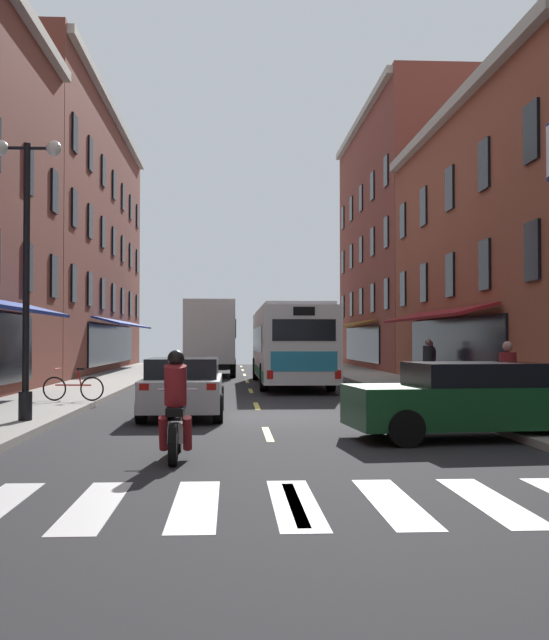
{
  "coord_description": "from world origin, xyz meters",
  "views": [
    {
      "loc": [
        -0.71,
        -18.87,
        1.82
      ],
      "look_at": [
        0.95,
        11.32,
        2.57
      ],
      "focal_mm": 44.76,
      "sensor_mm": 36.0,
      "label": 1
    }
  ],
  "objects_px": {
    "pedestrian_mid": "(428,363)",
    "sedan_far": "(184,387)",
    "box_truck": "(211,338)",
    "pedestrian_near": "(431,362)",
    "sedan_mid": "(469,400)",
    "sedan_near": "(218,357)",
    "pedestrian_far": "(508,379)",
    "street_lamp_twin": "(26,266)",
    "bicycle_near": "(73,388)",
    "motorcycle_rider": "(176,412)",
    "transit_bus": "(289,344)"
  },
  "relations": [
    {
      "from": "transit_bus",
      "to": "pedestrian_mid",
      "type": "relative_size",
      "value": 7.25
    },
    {
      "from": "pedestrian_mid",
      "to": "motorcycle_rider",
      "type": "bearing_deg",
      "value": 40.0
    },
    {
      "from": "sedan_mid",
      "to": "bicycle_near",
      "type": "height_order",
      "value": "sedan_mid"
    },
    {
      "from": "pedestrian_mid",
      "to": "box_truck",
      "type": "bearing_deg",
      "value": -81.86
    },
    {
      "from": "box_truck",
      "to": "bicycle_near",
      "type": "height_order",
      "value": "box_truck"
    },
    {
      "from": "transit_bus",
      "to": "sedan_near",
      "type": "xyz_separation_m",
      "value": [
        -3.18,
        19.25,
        -0.91
      ]
    },
    {
      "from": "transit_bus",
      "to": "street_lamp_twin",
      "type": "bearing_deg",
      "value": -113.93
    },
    {
      "from": "street_lamp_twin",
      "to": "pedestrian_near",
      "type": "bearing_deg",
      "value": 46.2
    },
    {
      "from": "sedan_near",
      "to": "motorcycle_rider",
      "type": "bearing_deg",
      "value": -89.99
    },
    {
      "from": "pedestrian_mid",
      "to": "pedestrian_near",
      "type": "bearing_deg",
      "value": -129.08
    },
    {
      "from": "pedestrian_mid",
      "to": "sedan_near",
      "type": "bearing_deg",
      "value": -95.18
    },
    {
      "from": "pedestrian_mid",
      "to": "sedan_mid",
      "type": "bearing_deg",
      "value": 56.54
    },
    {
      "from": "sedan_mid",
      "to": "street_lamp_twin",
      "type": "distance_m",
      "value": 9.37
    },
    {
      "from": "bicycle_near",
      "to": "pedestrian_mid",
      "type": "relative_size",
      "value": 0.99
    },
    {
      "from": "sedan_near",
      "to": "sedan_far",
      "type": "relative_size",
      "value": 0.95
    },
    {
      "from": "sedan_mid",
      "to": "pedestrian_far",
      "type": "distance_m",
      "value": 2.72
    },
    {
      "from": "sedan_near",
      "to": "sedan_mid",
      "type": "xyz_separation_m",
      "value": [
        5.19,
        -36.66,
        -0.0
      ]
    },
    {
      "from": "box_truck",
      "to": "motorcycle_rider",
      "type": "relative_size",
      "value": 3.42
    },
    {
      "from": "sedan_far",
      "to": "bicycle_near",
      "type": "height_order",
      "value": "sedan_far"
    },
    {
      "from": "pedestrian_far",
      "to": "sedan_mid",
      "type": "bearing_deg",
      "value": 174.09
    },
    {
      "from": "motorcycle_rider",
      "to": "pedestrian_mid",
      "type": "height_order",
      "value": "pedestrian_mid"
    },
    {
      "from": "pedestrian_mid",
      "to": "sedan_far",
      "type": "bearing_deg",
      "value": 22.75
    },
    {
      "from": "bicycle_near",
      "to": "pedestrian_near",
      "type": "distance_m",
      "value": 13.54
    },
    {
      "from": "sedan_mid",
      "to": "sedan_far",
      "type": "distance_m",
      "value": 7.13
    },
    {
      "from": "transit_bus",
      "to": "box_truck",
      "type": "height_order",
      "value": "box_truck"
    },
    {
      "from": "sedan_mid",
      "to": "pedestrian_mid",
      "type": "bearing_deg",
      "value": 79.2
    },
    {
      "from": "box_truck",
      "to": "sedan_mid",
      "type": "height_order",
      "value": "box_truck"
    },
    {
      "from": "transit_bus",
      "to": "sedan_mid",
      "type": "bearing_deg",
      "value": -83.38
    },
    {
      "from": "motorcycle_rider",
      "to": "bicycle_near",
      "type": "bearing_deg",
      "value": 109.3
    },
    {
      "from": "box_truck",
      "to": "motorcycle_rider",
      "type": "bearing_deg",
      "value": -89.69
    },
    {
      "from": "street_lamp_twin",
      "to": "sedan_near",
      "type": "bearing_deg",
      "value": 84.26
    },
    {
      "from": "sedan_far",
      "to": "pedestrian_far",
      "type": "relative_size",
      "value": 2.74
    },
    {
      "from": "bicycle_near",
      "to": "street_lamp_twin",
      "type": "relative_size",
      "value": 0.29
    },
    {
      "from": "motorcycle_rider",
      "to": "pedestrian_far",
      "type": "height_order",
      "value": "pedestrian_far"
    },
    {
      "from": "box_truck",
      "to": "sedan_near",
      "type": "height_order",
      "value": "box_truck"
    },
    {
      "from": "sedan_mid",
      "to": "pedestrian_far",
      "type": "xyz_separation_m",
      "value": [
        1.52,
        2.24,
        0.26
      ]
    },
    {
      "from": "sedan_near",
      "to": "sedan_mid",
      "type": "height_order",
      "value": "sedan_near"
    },
    {
      "from": "box_truck",
      "to": "motorcycle_rider",
      "type": "distance_m",
      "value": 27.67
    },
    {
      "from": "pedestrian_near",
      "to": "street_lamp_twin",
      "type": "distance_m",
      "value": 16.98
    },
    {
      "from": "pedestrian_mid",
      "to": "street_lamp_twin",
      "type": "xyz_separation_m",
      "value": [
        -11.02,
        -10.04,
        2.34
      ]
    },
    {
      "from": "sedan_near",
      "to": "sedan_mid",
      "type": "distance_m",
      "value": 37.02
    },
    {
      "from": "pedestrian_near",
      "to": "pedestrian_far",
      "type": "xyz_separation_m",
      "value": [
        -1.49,
        -12.41,
        -0.02
      ]
    },
    {
      "from": "street_lamp_twin",
      "to": "pedestrian_mid",
      "type": "bearing_deg",
      "value": 42.33
    },
    {
      "from": "box_truck",
      "to": "sedan_mid",
      "type": "relative_size",
      "value": 1.59
    },
    {
      "from": "box_truck",
      "to": "pedestrian_near",
      "type": "distance_m",
      "value": 13.75
    },
    {
      "from": "transit_bus",
      "to": "pedestrian_near",
      "type": "distance_m",
      "value": 5.77
    },
    {
      "from": "pedestrian_far",
      "to": "street_lamp_twin",
      "type": "xyz_separation_m",
      "value": [
        -10.15,
        0.27,
        2.39
      ]
    },
    {
      "from": "street_lamp_twin",
      "to": "transit_bus",
      "type": "bearing_deg",
      "value": 66.07
    },
    {
      "from": "sedan_near",
      "to": "sedan_mid",
      "type": "bearing_deg",
      "value": -81.94
    },
    {
      "from": "box_truck",
      "to": "pedestrian_mid",
      "type": "distance_m",
      "value": 15.13
    }
  ]
}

